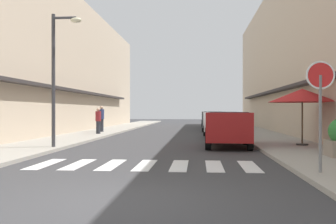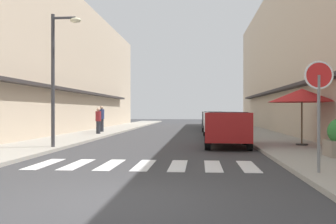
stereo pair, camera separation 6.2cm
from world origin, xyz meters
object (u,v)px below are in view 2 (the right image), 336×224
(parked_car_near, at_px, (228,125))
(parked_car_far, at_px, (215,119))
(pedestrian_walking_far, at_px, (102,118))
(parked_car_mid, at_px, (220,121))
(parked_car_distant, at_px, (212,118))
(round_street_sign, at_px, (319,87))
(cafe_umbrella, at_px, (302,96))
(pedestrian_walking_near, at_px, (98,120))
(street_lamp, at_px, (58,65))

(parked_car_near, xyz_separation_m, parked_car_far, (0.00, 12.41, -0.00))
(pedestrian_walking_far, bearing_deg, parked_car_mid, 85.26)
(parked_car_near, relative_size, parked_car_distant, 0.91)
(round_street_sign, bearing_deg, parked_car_distant, 93.37)
(parked_car_mid, bearing_deg, cafe_umbrella, -62.15)
(parked_car_far, distance_m, parked_car_distant, 6.07)
(parked_car_near, bearing_deg, pedestrian_walking_far, 130.24)
(parked_car_near, relative_size, parked_car_mid, 0.95)
(parked_car_near, distance_m, pedestrian_walking_near, 10.01)
(parked_car_far, xyz_separation_m, cafe_umbrella, (2.98, -12.52, 1.22))
(round_street_sign, bearing_deg, cafe_umbrella, 78.11)
(parked_car_mid, distance_m, pedestrian_walking_near, 7.44)
(street_lamp, distance_m, pedestrian_walking_far, 11.06)
(parked_car_mid, xyz_separation_m, street_lamp, (-6.64, -7.19, 2.36))
(parked_car_mid, xyz_separation_m, parked_car_far, (0.00, 6.87, -0.00))
(parked_car_far, xyz_separation_m, parked_car_distant, (-0.00, 6.07, 0.00))
(parked_car_near, relative_size, street_lamp, 0.78)
(parked_car_far, bearing_deg, pedestrian_walking_far, -157.00)
(parked_car_far, height_order, pedestrian_walking_near, pedestrian_walking_near)
(parked_car_mid, relative_size, pedestrian_walking_far, 2.45)
(parked_car_near, xyz_separation_m, pedestrian_walking_near, (-7.33, 6.81, 0.03))
(parked_car_distant, distance_m, street_lamp, 21.33)
(parked_car_far, relative_size, street_lamp, 0.78)
(parked_car_far, relative_size, pedestrian_walking_near, 2.52)
(street_lamp, bearing_deg, parked_car_far, 64.70)
(pedestrian_walking_near, bearing_deg, parked_car_far, 9.24)
(cafe_umbrella, bearing_deg, pedestrian_walking_near, 146.18)
(round_street_sign, xyz_separation_m, pedestrian_walking_far, (-9.24, 16.26, -1.01))
(parked_car_near, distance_m, pedestrian_walking_far, 11.97)
(street_lamp, bearing_deg, round_street_sign, -33.90)
(parked_car_distant, relative_size, cafe_umbrella, 1.62)
(round_street_sign, relative_size, cafe_umbrella, 0.92)
(pedestrian_walking_far, bearing_deg, parked_car_near, 60.42)
(pedestrian_walking_near, bearing_deg, parked_car_distant, 29.71)
(parked_car_mid, bearing_deg, pedestrian_walking_far, 155.08)
(parked_car_near, xyz_separation_m, cafe_umbrella, (2.98, -0.10, 1.22))
(street_lamp, bearing_deg, parked_car_near, 13.90)
(parked_car_mid, relative_size, round_street_sign, 1.69)
(parked_car_near, distance_m, parked_car_mid, 5.54)
(cafe_umbrella, bearing_deg, parked_car_near, 178.01)
(cafe_umbrella, height_order, pedestrian_walking_near, cafe_umbrella)
(pedestrian_walking_far, bearing_deg, cafe_umbrella, 69.41)
(round_street_sign, height_order, cafe_umbrella, round_street_sign)
(parked_car_far, bearing_deg, pedestrian_walking_near, -142.59)
(parked_car_mid, bearing_deg, street_lamp, -132.75)
(parked_car_mid, bearing_deg, parked_car_far, 90.00)
(parked_car_mid, xyz_separation_m, pedestrian_walking_near, (-7.33, 1.26, 0.03))
(parked_car_distant, bearing_deg, cafe_umbrella, -80.88)
(round_street_sign, bearing_deg, street_lamp, 146.10)
(parked_car_far, distance_m, cafe_umbrella, 12.93)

